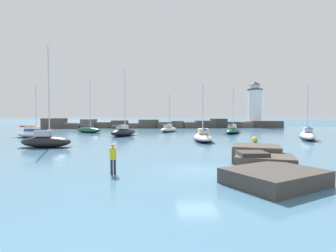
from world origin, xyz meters
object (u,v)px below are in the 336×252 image
at_px(person_on_rocks, 113,157).
at_px(lighthouse, 255,108).
at_px(sailboat_moored_4, 46,141).
at_px(sailboat_moored_0, 203,137).
at_px(sailboat_moored_3, 169,129).
at_px(sailboat_moored_2, 89,130).
at_px(sailboat_moored_1, 233,130).
at_px(sailboat_moored_7, 34,134).
at_px(mooring_buoy_orange_near, 255,140).
at_px(sailboat_moored_5, 123,132).
at_px(sailboat_moored_6, 308,135).

bearing_deg(person_on_rocks, lighthouse, 59.70).
bearing_deg(sailboat_moored_4, sailboat_moored_0, 15.89).
bearing_deg(sailboat_moored_3, sailboat_moored_2, -174.72).
bearing_deg(sailboat_moored_1, lighthouse, 58.06).
height_order(sailboat_moored_7, mooring_buoy_orange_near, sailboat_moored_7).
xyz_separation_m(mooring_buoy_orange_near, person_on_rocks, (-15.36, -16.02, 0.63)).
bearing_deg(sailboat_moored_2, mooring_buoy_orange_near, -38.61).
height_order(lighthouse, sailboat_moored_5, lighthouse).
height_order(sailboat_moored_0, sailboat_moored_6, sailboat_moored_6).
distance_m(sailboat_moored_2, sailboat_moored_3, 15.44).
bearing_deg(sailboat_moored_0, mooring_buoy_orange_near, -19.63).
height_order(sailboat_moored_1, sailboat_moored_3, sailboat_moored_1).
bearing_deg(sailboat_moored_6, sailboat_moored_2, 154.35).
distance_m(sailboat_moored_5, person_on_rocks, 27.24).
height_order(sailboat_moored_0, sailboat_moored_1, sailboat_moored_1).
relative_size(sailboat_moored_2, sailboat_moored_5, 0.93).
distance_m(sailboat_moored_0, mooring_buoy_orange_near, 6.44).
relative_size(lighthouse, sailboat_moored_3, 1.61).
bearing_deg(sailboat_moored_1, sailboat_moored_2, 173.04).
height_order(sailboat_moored_2, mooring_buoy_orange_near, sailboat_moored_2).
bearing_deg(sailboat_moored_2, sailboat_moored_1, -6.96).
bearing_deg(sailboat_moored_5, sailboat_moored_4, -115.95).
xyz_separation_m(sailboat_moored_4, sailboat_moored_6, (32.98, 6.34, -0.08)).
relative_size(sailboat_moored_0, mooring_buoy_orange_near, 8.11).
height_order(lighthouse, sailboat_moored_1, lighthouse).
bearing_deg(sailboat_moored_5, sailboat_moored_3, 50.00).
height_order(sailboat_moored_1, sailboat_moored_7, sailboat_moored_1).
relative_size(sailboat_moored_2, sailboat_moored_6, 1.24).
distance_m(lighthouse, sailboat_moored_4, 56.90).
bearing_deg(sailboat_moored_6, lighthouse, 78.62).
distance_m(sailboat_moored_3, sailboat_moored_5, 12.65).
xyz_separation_m(sailboat_moored_2, person_on_rocks, (8.98, -35.45, 0.41)).
xyz_separation_m(sailboat_moored_0, sailboat_moored_6, (15.10, 1.25, 0.04)).
distance_m(sailboat_moored_1, sailboat_moored_2, 27.14).
distance_m(lighthouse, sailboat_moored_5, 42.41).
distance_m(lighthouse, sailboat_moored_7, 54.13).
xyz_separation_m(sailboat_moored_1, person_on_rocks, (-17.96, -32.17, 0.41)).
distance_m(sailboat_moored_1, sailboat_moored_7, 33.54).
distance_m(sailboat_moored_6, mooring_buoy_orange_near, 9.66).
distance_m(sailboat_moored_1, sailboat_moored_5, 20.31).
distance_m(sailboat_moored_7, person_on_rocks, 29.64).
relative_size(sailboat_moored_2, mooring_buoy_orange_near, 10.97).
distance_m(lighthouse, sailboat_moored_1, 25.54).
relative_size(sailboat_moored_0, sailboat_moored_2, 0.74).
height_order(sailboat_moored_1, sailboat_moored_2, sailboat_moored_2).
bearing_deg(sailboat_moored_5, person_on_rocks, -86.36).
bearing_deg(mooring_buoy_orange_near, person_on_rocks, -133.79).
xyz_separation_m(sailboat_moored_4, person_on_rocks, (8.59, -13.09, 0.27)).
relative_size(sailboat_moored_0, sailboat_moored_5, 0.69).
distance_m(sailboat_moored_2, sailboat_moored_7, 11.51).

